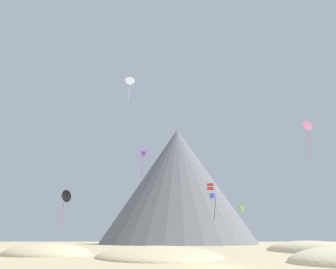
{
  "coord_description": "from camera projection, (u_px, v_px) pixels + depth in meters",
  "views": [
    {
      "loc": [
        -3.82,
        -25.79,
        2.14
      ],
      "look_at": [
        -3.73,
        36.76,
        24.14
      ],
      "focal_mm": 31.65,
      "sensor_mm": 36.0,
      "label": 1
    }
  ],
  "objects": [
    {
      "name": "ground_plane",
      "position": [
        215.0,
        267.0,
        23.62
      ],
      "size": [
        400.0,
        400.0,
        0.0
      ],
      "primitive_type": "plane",
      "color": "#C6B284"
    },
    {
      "name": "dune_foreground_left",
      "position": [
        46.0,
        255.0,
        39.69
      ],
      "size": [
        14.19,
        12.96,
        3.12
      ],
      "primitive_type": "ellipsoid",
      "rotation": [
        0.0,
        0.0,
        2.9
      ],
      "color": "#CCBA8E",
      "rests_on": "ground_plane"
    },
    {
      "name": "dune_foreground_right",
      "position": [
        158.0,
        257.0,
        36.33
      ],
      "size": [
        18.05,
        23.06,
        2.55
      ],
      "primitive_type": "ellipsoid",
      "rotation": [
        0.0,
        0.0,
        1.71
      ],
      "color": "#CCBA8E",
      "rests_on": "ground_plane"
    },
    {
      "name": "dune_back_low",
      "position": [
        310.0,
        252.0,
        48.16
      ],
      "size": [
        12.18,
        26.93,
        3.57
      ],
      "primitive_type": "ellipsoid",
      "rotation": [
        0.0,
        0.0,
        1.66
      ],
      "color": "beige",
      "rests_on": "ground_plane"
    },
    {
      "name": "bush_far_right",
      "position": [
        317.0,
        261.0,
        24.84
      ],
      "size": [
        2.75,
        2.75,
        0.72
      ],
      "primitive_type": "cone",
      "rotation": [
        0.0,
        0.0,
        2.84
      ],
      "color": "#477238",
      "rests_on": "ground_plane"
    },
    {
      "name": "rock_massif",
      "position": [
        177.0,
        187.0,
        123.52
      ],
      "size": [
        80.07,
        80.07,
        48.06
      ],
      "color": "slate",
      "rests_on": "ground_plane"
    },
    {
      "name": "kite_white_high",
      "position": [
        130.0,
        81.0,
        73.13
      ],
      "size": [
        2.46,
        1.09,
        6.54
      ],
      "rotation": [
        0.0,
        0.0,
        3.35
      ],
      "color": "white"
    },
    {
      "name": "kite_lime_low",
      "position": [
        241.0,
        209.0,
        78.67
      ],
      "size": [
        1.51,
        1.45,
        1.58
      ],
      "rotation": [
        0.0,
        0.0,
        1.88
      ],
      "color": "#8CD133"
    },
    {
      "name": "kite_violet_mid",
      "position": [
        143.0,
        154.0,
        61.24
      ],
      "size": [
        1.06,
        1.07,
        5.31
      ],
      "rotation": [
        0.0,
        0.0,
        0.35
      ],
      "color": "purple"
    },
    {
      "name": "kite_red_low",
      "position": [
        210.0,
        187.0,
        57.16
      ],
      "size": [
        1.46,
        1.52,
        3.49
      ],
      "rotation": [
        0.0,
        0.0,
        6.05
      ],
      "color": "red"
    },
    {
      "name": "kite_blue_low",
      "position": [
        212.0,
        197.0,
        52.68
      ],
      "size": [
        1.08,
        0.99,
        4.69
      ],
      "rotation": [
        0.0,
        0.0,
        0.6
      ],
      "color": "blue"
    },
    {
      "name": "kite_pink_mid",
      "position": [
        307.0,
        127.0,
        47.51
      ],
      "size": [
        1.73,
        0.81,
        5.92
      ],
      "rotation": [
        0.0,
        0.0,
        3.39
      ],
      "color": "pink"
    },
    {
      "name": "kite_black_low",
      "position": [
        65.0,
        196.0,
        52.91
      ],
      "size": [
        2.36,
        1.7,
        6.05
      ],
      "rotation": [
        0.0,
        0.0,
        5.85
      ],
      "color": "black"
    }
  ]
}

